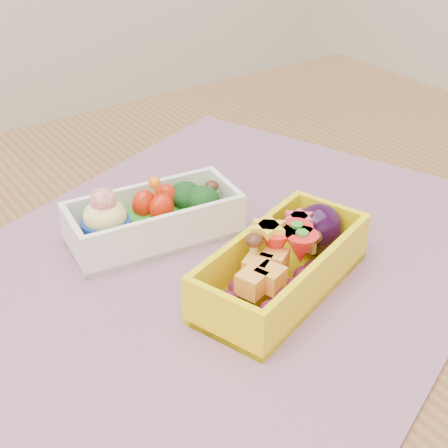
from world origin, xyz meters
TOP-DOWN VIEW (x-y plane):
  - table at (0.00, 0.00)m, footprint 1.20×0.80m
  - placemat at (0.03, -0.03)m, footprint 0.70×0.62m
  - bento_white at (0.00, 0.04)m, footprint 0.18×0.10m
  - bento_yellow at (0.06, -0.10)m, footprint 0.20×0.13m

SIDE VIEW (x-z plane):
  - table at x=0.00m, z-range 0.28..1.03m
  - placemat at x=0.03m, z-range 0.75..0.75m
  - bento_white at x=0.00m, z-range 0.74..0.81m
  - bento_yellow at x=0.06m, z-range 0.75..0.81m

